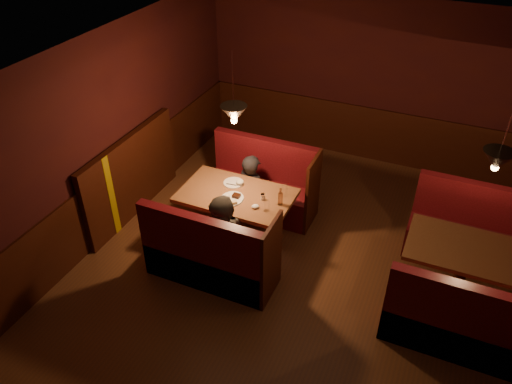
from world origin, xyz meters
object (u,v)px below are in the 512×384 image
at_px(second_table, 464,262).
at_px(second_bench_far, 468,236).
at_px(main_bench_far, 263,189).
at_px(second_bench_near, 456,326).
at_px(diner_b, 225,229).
at_px(main_table, 237,205).
at_px(diner_a, 252,178).
at_px(main_bench_near, 210,260).

distance_m(second_table, second_bench_far, 0.89).
height_order(main_bench_far, second_bench_near, main_bench_far).
relative_size(second_table, diner_b, 0.90).
bearing_deg(main_bench_far, diner_b, -84.72).
bearing_deg(main_bench_far, second_table, -14.23).
xyz_separation_m(main_table, diner_a, (-0.05, 0.59, 0.09)).
distance_m(second_bench_far, second_bench_near, 1.71).
distance_m(diner_a, diner_b, 1.31).
bearing_deg(diner_b, main_bench_far, 78.82).
xyz_separation_m(main_bench_far, second_bench_far, (3.03, 0.09, -0.01)).
bearing_deg(main_bench_near, second_bench_near, 2.93).
relative_size(second_bench_far, second_bench_near, 1.00).
height_order(second_table, diner_b, diner_b).
xyz_separation_m(second_table, diner_a, (-3.07, 0.47, 0.13)).
height_order(main_bench_far, second_table, main_bench_far).
bearing_deg(main_table, main_bench_near, -88.82).
bearing_deg(second_table, main_table, -177.65).
height_order(diner_a, diner_b, diner_b).
bearing_deg(second_bench_near, main_bench_far, 151.98).
relative_size(main_bench_far, second_bench_near, 1.09).
height_order(second_bench_far, diner_b, diner_b).
bearing_deg(second_bench_far, diner_a, -172.90).
xyz_separation_m(second_bench_far, diner_b, (-2.89, -1.68, 0.43)).
bearing_deg(diner_a, main_bench_far, -83.25).
height_order(main_bench_far, second_bench_far, main_bench_far).
xyz_separation_m(main_bench_near, second_bench_near, (3.03, 0.16, -0.01)).
height_order(main_table, main_bench_far, main_bench_far).
distance_m(main_bench_near, diner_a, 1.52).
bearing_deg(diner_b, second_bench_far, 13.67).
bearing_deg(main_bench_near, diner_b, 51.91).
distance_m(main_bench_far, second_table, 3.11).
bearing_deg(second_bench_far, main_table, -162.25).
bearing_deg(second_table, diner_a, 171.32).
relative_size(main_bench_near, diner_a, 1.17).
xyz_separation_m(main_table, second_bench_far, (3.05, 0.98, -0.28)).
bearing_deg(diner_a, second_table, -169.66).
bearing_deg(diner_a, diner_b, 118.27).
height_order(main_bench_far, diner_b, diner_b).
relative_size(main_bench_far, second_table, 1.20).
distance_m(second_bench_near, diner_b, 2.92).
relative_size(main_bench_near, second_bench_near, 1.09).
distance_m(main_bench_near, second_bench_far, 3.56).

